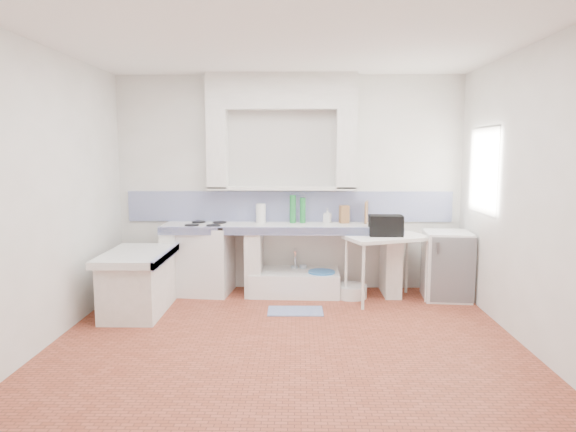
{
  "coord_description": "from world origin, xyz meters",
  "views": [
    {
      "loc": [
        0.11,
        -4.6,
        1.82
      ],
      "look_at": [
        0.0,
        1.0,
        1.1
      ],
      "focal_mm": 31.27,
      "sensor_mm": 36.0,
      "label": 1
    }
  ],
  "objects_px": {
    "fridge": "(446,265)",
    "side_table": "(386,268)",
    "sink": "(295,283)",
    "stove": "(207,260)"
  },
  "relations": [
    {
      "from": "stove",
      "to": "sink",
      "type": "distance_m",
      "value": 1.18
    },
    {
      "from": "sink",
      "to": "side_table",
      "type": "distance_m",
      "value": 1.18
    },
    {
      "from": "side_table",
      "to": "fridge",
      "type": "relative_size",
      "value": 1.15
    },
    {
      "from": "stove",
      "to": "fridge",
      "type": "relative_size",
      "value": 1.03
    },
    {
      "from": "stove",
      "to": "fridge",
      "type": "xyz_separation_m",
      "value": [
        3.02,
        -0.18,
        -0.01
      ]
    },
    {
      "from": "side_table",
      "to": "fridge",
      "type": "height_order",
      "value": "fridge"
    },
    {
      "from": "sink",
      "to": "stove",
      "type": "bearing_deg",
      "value": -179.0
    },
    {
      "from": "fridge",
      "to": "sink",
      "type": "bearing_deg",
      "value": 179.8
    },
    {
      "from": "stove",
      "to": "side_table",
      "type": "height_order",
      "value": "stove"
    },
    {
      "from": "fridge",
      "to": "side_table",
      "type": "bearing_deg",
      "value": -166.3
    }
  ]
}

